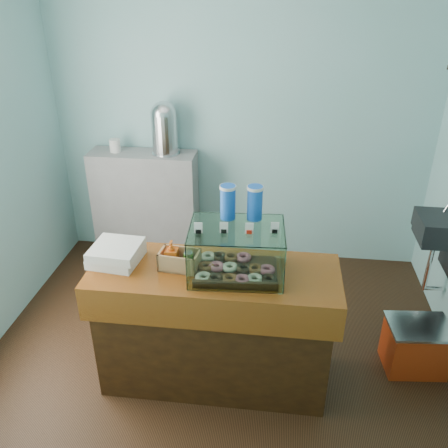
# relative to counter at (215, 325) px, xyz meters

# --- Properties ---
(ground) EXTENTS (3.50, 3.50, 0.00)m
(ground) POSITION_rel_counter_xyz_m (0.00, 0.25, -0.46)
(ground) COLOR black
(ground) RESTS_ON ground
(room_shell) EXTENTS (3.54, 3.04, 2.82)m
(room_shell) POSITION_rel_counter_xyz_m (0.03, 0.26, 1.25)
(room_shell) COLOR #84C1C0
(room_shell) RESTS_ON ground
(counter) EXTENTS (1.60, 0.60, 0.90)m
(counter) POSITION_rel_counter_xyz_m (0.00, 0.00, 0.00)
(counter) COLOR #3F210C
(counter) RESTS_ON ground
(back_shelf) EXTENTS (1.00, 0.32, 1.10)m
(back_shelf) POSITION_rel_counter_xyz_m (-0.90, 1.57, 0.09)
(back_shelf) COLOR gray
(back_shelf) RESTS_ON ground
(display_case) EXTENTS (0.60, 0.46, 0.54)m
(display_case) POSITION_rel_counter_xyz_m (0.14, 0.02, 0.61)
(display_case) COLOR #34190F
(display_case) RESTS_ON counter
(condiment_crate) EXTENTS (0.26, 0.18, 0.19)m
(condiment_crate) POSITION_rel_counter_xyz_m (-0.23, 0.01, 0.51)
(condiment_crate) COLOR tan
(condiment_crate) RESTS_ON counter
(pastry_boxes) EXTENTS (0.34, 0.34, 0.12)m
(pastry_boxes) POSITION_rel_counter_xyz_m (-0.65, 0.03, 0.50)
(pastry_boxes) COLOR silver
(pastry_boxes) RESTS_ON counter
(coffee_urn) EXTENTS (0.26, 0.26, 0.48)m
(coffee_urn) POSITION_rel_counter_xyz_m (-0.67, 1.59, 0.90)
(coffee_urn) COLOR silver
(coffee_urn) RESTS_ON back_shelf
(red_cooler) EXTENTS (0.46, 0.37, 0.38)m
(red_cooler) POSITION_rel_counter_xyz_m (1.42, 0.27, -0.27)
(red_cooler) COLOR #BA300E
(red_cooler) RESTS_ON ground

